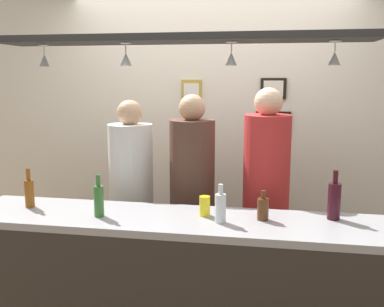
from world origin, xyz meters
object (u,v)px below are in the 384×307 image
at_px(person_middle_brown_shirt, 192,183).
at_px(bottle_wine_dark_red, 334,200).
at_px(bottle_beer_amber_tall, 29,192).
at_px(picture_frame_crest, 192,94).
at_px(bottle_beer_brown_stubby, 263,208).
at_px(picture_frame_lower_pair, 273,122).
at_px(person_left_white_patterned_shirt, 131,184).
at_px(drink_can, 205,206).
at_px(bottle_beer_green_import, 99,200).
at_px(picture_frame_upper_small, 273,89).
at_px(bottle_soda_clear, 221,207).
at_px(person_right_red_shirt, 266,182).

relative_size(person_middle_brown_shirt, bottle_wine_dark_red, 5.62).
height_order(bottle_beer_amber_tall, picture_frame_crest, picture_frame_crest).
height_order(bottle_beer_brown_stubby, picture_frame_lower_pair, picture_frame_lower_pair).
height_order(person_left_white_patterned_shirt, bottle_wine_dark_red, person_left_white_patterned_shirt).
bearing_deg(bottle_wine_dark_red, bottle_beer_amber_tall, -177.25).
bearing_deg(drink_can, picture_frame_crest, 103.68).
bearing_deg(bottle_beer_green_import, bottle_beer_brown_stubby, 6.37).
xyz_separation_m(person_middle_brown_shirt, picture_frame_crest, (-0.14, 0.71, 0.64)).
distance_m(bottle_beer_brown_stubby, drink_can, 0.35).
distance_m(bottle_wine_dark_red, picture_frame_upper_small, 1.46).
distance_m(bottle_soda_clear, picture_frame_lower_pair, 1.52).
height_order(picture_frame_lower_pair, picture_frame_upper_small, picture_frame_upper_small).
bearing_deg(person_middle_brown_shirt, person_left_white_patterned_shirt, 180.00).
bearing_deg(bottle_beer_brown_stubby, picture_frame_lower_pair, 87.98).
distance_m(picture_frame_crest, picture_frame_upper_small, 0.72).
distance_m(drink_can, picture_frame_lower_pair, 1.45).
distance_m(person_middle_brown_shirt, picture_frame_lower_pair, 1.01).
bearing_deg(drink_can, bottle_beer_green_import, -168.46).
bearing_deg(picture_frame_upper_small, person_middle_brown_shirt, -129.26).
height_order(person_left_white_patterned_shirt, picture_frame_upper_small, picture_frame_upper_small).
bearing_deg(bottle_beer_amber_tall, person_middle_brown_shirt, 33.90).
xyz_separation_m(bottle_beer_brown_stubby, bottle_beer_amber_tall, (-1.51, -0.00, 0.03)).
xyz_separation_m(bottle_beer_green_import, bottle_beer_brown_stubby, (0.99, 0.11, -0.03)).
xyz_separation_m(person_left_white_patterned_shirt, bottle_wine_dark_red, (1.44, -0.55, 0.10)).
height_order(bottle_beer_green_import, picture_frame_upper_small, picture_frame_upper_small).
bearing_deg(bottle_beer_brown_stubby, picture_frame_crest, 116.56).
bearing_deg(drink_can, bottle_beer_brown_stubby, -3.09).
bearing_deg(bottle_beer_amber_tall, bottle_beer_green_import, -11.49).
relative_size(bottle_beer_amber_tall, picture_frame_upper_small, 1.18).
xyz_separation_m(bottle_beer_brown_stubby, picture_frame_upper_small, (0.04, 1.36, 0.67)).
bearing_deg(drink_can, picture_frame_lower_pair, 73.33).
bearing_deg(picture_frame_lower_pair, bottle_beer_green_import, -125.15).
height_order(bottle_soda_clear, picture_frame_crest, picture_frame_crest).
xyz_separation_m(person_right_red_shirt, picture_frame_lower_pair, (0.04, 0.71, 0.37)).
relative_size(person_right_red_shirt, drink_can, 14.25).
relative_size(person_middle_brown_shirt, picture_frame_crest, 6.49).
height_order(bottle_wine_dark_red, drink_can, bottle_wine_dark_red).
height_order(person_right_red_shirt, bottle_beer_green_import, person_right_red_shirt).
relative_size(bottle_beer_brown_stubby, picture_frame_lower_pair, 0.60).
relative_size(person_right_red_shirt, bottle_beer_green_import, 6.68).
height_order(bottle_wine_dark_red, bottle_beer_amber_tall, bottle_wine_dark_red).
relative_size(person_right_red_shirt, bottle_beer_brown_stubby, 9.66).
relative_size(bottle_soda_clear, picture_frame_lower_pair, 0.77).
xyz_separation_m(bottle_wine_dark_red, picture_frame_crest, (-1.10, 1.27, 0.57)).
bearing_deg(bottle_soda_clear, picture_frame_lower_pair, 78.67).
xyz_separation_m(drink_can, picture_frame_crest, (-0.33, 1.34, 0.62)).
height_order(person_left_white_patterned_shirt, bottle_beer_green_import, person_left_white_patterned_shirt).
xyz_separation_m(bottle_wine_dark_red, bottle_beer_brown_stubby, (-0.42, -0.09, -0.05)).
bearing_deg(bottle_beer_brown_stubby, person_left_white_patterned_shirt, 147.89).
distance_m(picture_frame_crest, picture_frame_lower_pair, 0.76).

